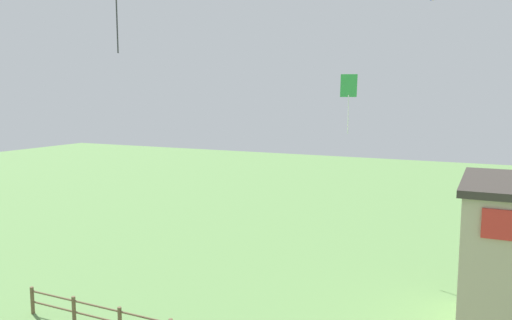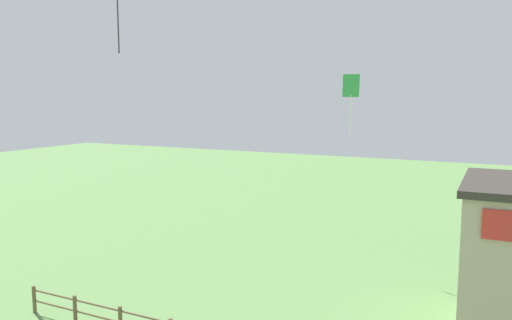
% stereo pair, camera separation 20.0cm
% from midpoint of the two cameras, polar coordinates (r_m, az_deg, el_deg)
% --- Properties ---
extents(kite_green_diamond, '(0.84, 0.51, 2.90)m').
position_cam_midpoint_polar(kite_green_diamond, '(24.93, 11.02, 7.67)').
color(kite_green_diamond, green).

